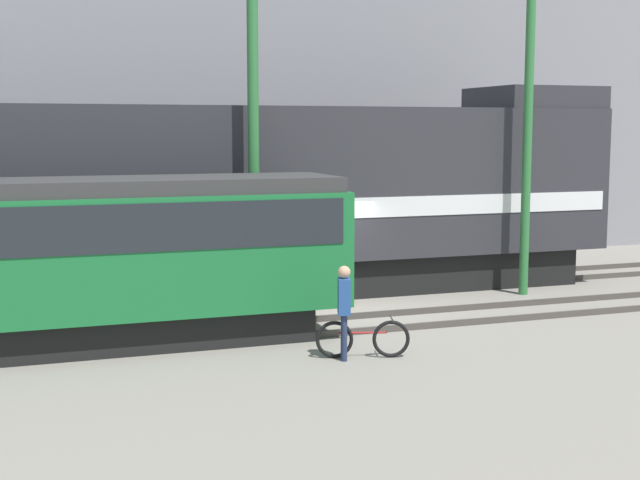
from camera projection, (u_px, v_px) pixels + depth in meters
name	position (u px, v px, depth m)	size (l,w,h in m)	color
ground_plane	(343.00, 312.00, 20.85)	(120.00, 120.00, 0.00)	gray
track_near	(367.00, 322.00, 19.44)	(60.00, 1.51, 0.14)	#47423D
track_far	(307.00, 290.00, 23.30)	(60.00, 1.51, 0.14)	#47423D
building_backdrop	(230.00, 108.00, 30.31)	(36.87, 6.00, 9.94)	gray
freight_locomotive	(236.00, 199.00, 22.38)	(20.48, 3.04, 5.41)	black
streetcar	(31.00, 255.00, 16.90)	(12.24, 2.54, 3.32)	black
bicycle	(363.00, 339.00, 16.68)	(1.72, 0.66, 0.77)	black
person	(344.00, 303.00, 16.43)	(0.32, 0.41, 1.77)	#232D4C
utility_pole_left	(253.00, 146.00, 20.24)	(0.25, 0.25, 7.78)	#2D7238
utility_pole_center	(529.00, 100.00, 22.50)	(0.23, 0.23, 10.00)	#2D7238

